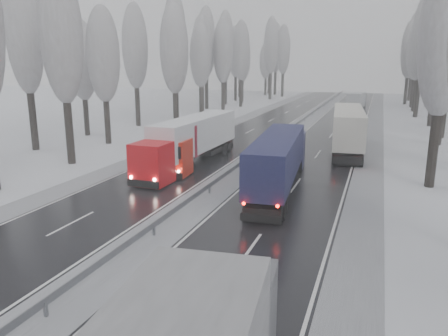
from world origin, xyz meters
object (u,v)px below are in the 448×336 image
Objects in this scene: truck_red_white at (191,139)px; box_truck_distant at (357,100)px; truck_red_red at (201,135)px; truck_blue_box at (280,157)px; truck_cream_box at (347,126)px.

box_truck_distant is at bearing 80.48° from truck_red_white.
truck_blue_box is at bearing -43.37° from truck_red_red.
box_truck_distant is 54.66m from truck_red_red.
truck_red_red is at bearing -95.16° from box_truck_distant.
truck_blue_box is 16.22m from truck_cream_box.
box_truck_distant is 0.57× the size of truck_red_red.
truck_red_red is (-11.15, -53.51, 0.67)m from box_truck_distant.
truck_blue_box is at bearing -26.14° from truck_red_white.
truck_red_white is at bearing 147.38° from truck_blue_box.
truck_blue_box reaches higher than box_truck_distant.
truck_cream_box reaches higher than truck_blue_box.
truck_red_white is at bearing -94.34° from box_truck_distant.
truck_cream_box reaches higher than truck_red_red.
truck_red_white is 2.88m from truck_red_red.
truck_red_white reaches higher than box_truck_distant.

